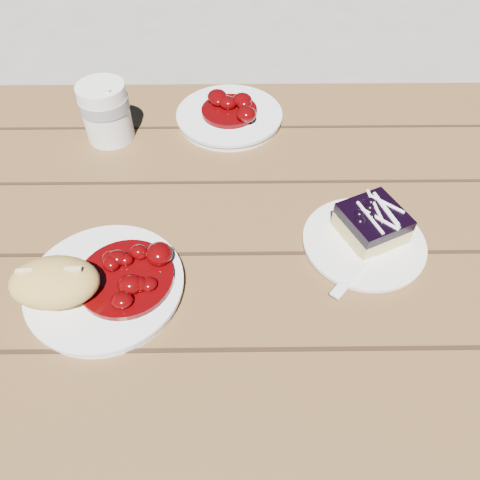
{
  "coord_description": "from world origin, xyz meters",
  "views": [
    {
      "loc": [
        0.3,
        -0.53,
        1.3
      ],
      "look_at": [
        0.31,
        -0.1,
        0.81
      ],
      "focal_mm": 35.0,
      "sensor_mm": 36.0,
      "label": 1
    }
  ],
  "objects_px": {
    "bread_roll": "(55,282)",
    "dessert_plate": "(364,243)",
    "coffee_cup": "(106,112)",
    "second_plate": "(229,117)",
    "blueberry_cake": "(372,223)",
    "picnic_table": "(77,277)",
    "main_plate": "(106,287)"
  },
  "relations": [
    {
      "from": "bread_roll",
      "to": "dessert_plate",
      "type": "height_order",
      "value": "bread_roll"
    },
    {
      "from": "coffee_cup",
      "to": "second_plate",
      "type": "xyz_separation_m",
      "value": [
        0.23,
        0.05,
        -0.05
      ]
    },
    {
      "from": "blueberry_cake",
      "to": "picnic_table",
      "type": "bearing_deg",
      "value": 149.16
    },
    {
      "from": "bread_roll",
      "to": "coffee_cup",
      "type": "height_order",
      "value": "coffee_cup"
    },
    {
      "from": "bread_roll",
      "to": "blueberry_cake",
      "type": "relative_size",
      "value": 1.04
    },
    {
      "from": "main_plate",
      "to": "coffee_cup",
      "type": "height_order",
      "value": "coffee_cup"
    },
    {
      "from": "blueberry_cake",
      "to": "second_plate",
      "type": "relative_size",
      "value": 0.56
    },
    {
      "from": "picnic_table",
      "to": "second_plate",
      "type": "bearing_deg",
      "value": 42.64
    },
    {
      "from": "picnic_table",
      "to": "main_plate",
      "type": "xyz_separation_m",
      "value": [
        0.12,
        -0.14,
        0.17
      ]
    },
    {
      "from": "picnic_table",
      "to": "blueberry_cake",
      "type": "relative_size",
      "value": 17.6
    },
    {
      "from": "main_plate",
      "to": "dessert_plate",
      "type": "height_order",
      "value": "main_plate"
    },
    {
      "from": "dessert_plate",
      "to": "bread_roll",
      "type": "bearing_deg",
      "value": -167.06
    },
    {
      "from": "main_plate",
      "to": "picnic_table",
      "type": "bearing_deg",
      "value": 128.8
    },
    {
      "from": "bread_roll",
      "to": "blueberry_cake",
      "type": "distance_m",
      "value": 0.46
    },
    {
      "from": "dessert_plate",
      "to": "second_plate",
      "type": "relative_size",
      "value": 0.89
    },
    {
      "from": "dessert_plate",
      "to": "coffee_cup",
      "type": "height_order",
      "value": "coffee_cup"
    },
    {
      "from": "dessert_plate",
      "to": "coffee_cup",
      "type": "distance_m",
      "value": 0.52
    },
    {
      "from": "main_plate",
      "to": "second_plate",
      "type": "xyz_separation_m",
      "value": [
        0.17,
        0.41,
        0.0
      ]
    },
    {
      "from": "picnic_table",
      "to": "second_plate",
      "type": "distance_m",
      "value": 0.43
    },
    {
      "from": "blueberry_cake",
      "to": "coffee_cup",
      "type": "xyz_separation_m",
      "value": [
        -0.44,
        0.26,
        0.02
      ]
    },
    {
      "from": "picnic_table",
      "to": "bread_roll",
      "type": "relative_size",
      "value": 16.92
    },
    {
      "from": "main_plate",
      "to": "second_plate",
      "type": "height_order",
      "value": "same"
    },
    {
      "from": "picnic_table",
      "to": "dessert_plate",
      "type": "distance_m",
      "value": 0.53
    },
    {
      "from": "blueberry_cake",
      "to": "coffee_cup",
      "type": "relative_size",
      "value": 1.05
    },
    {
      "from": "coffee_cup",
      "to": "second_plate",
      "type": "relative_size",
      "value": 0.53
    },
    {
      "from": "bread_roll",
      "to": "dessert_plate",
      "type": "relative_size",
      "value": 0.66
    },
    {
      "from": "bread_roll",
      "to": "blueberry_cake",
      "type": "bearing_deg",
      "value": 14.49
    },
    {
      "from": "blueberry_cake",
      "to": "second_plate",
      "type": "bearing_deg",
      "value": 99.32
    },
    {
      "from": "picnic_table",
      "to": "dessert_plate",
      "type": "relative_size",
      "value": 11.12
    },
    {
      "from": "blueberry_cake",
      "to": "coffee_cup",
      "type": "bearing_deg",
      "value": 123.96
    },
    {
      "from": "main_plate",
      "to": "bread_roll",
      "type": "distance_m",
      "value": 0.07
    },
    {
      "from": "dessert_plate",
      "to": "second_plate",
      "type": "xyz_separation_m",
      "value": [
        -0.21,
        0.33,
        0.0
      ]
    }
  ]
}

